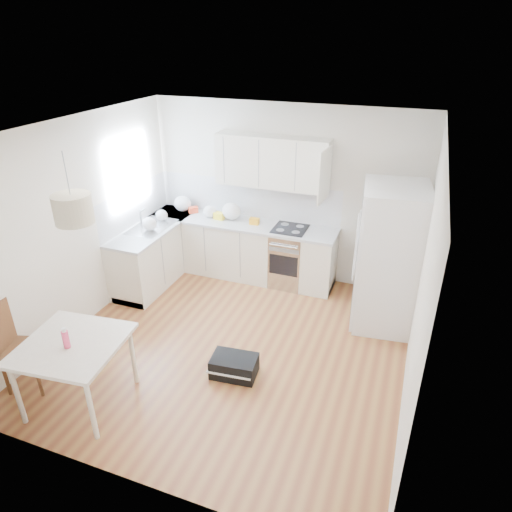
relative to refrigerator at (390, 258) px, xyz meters
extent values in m
plane|color=brown|center=(-1.71, -1.26, -0.96)|extent=(4.20, 4.20, 0.00)
plane|color=white|center=(-1.71, -1.26, 1.74)|extent=(4.20, 4.20, 0.00)
plane|color=white|center=(-1.71, 0.84, 0.39)|extent=(4.20, 0.00, 4.20)
plane|color=white|center=(-3.81, -1.26, 0.39)|extent=(0.00, 4.20, 4.20)
plane|color=white|center=(0.39, -1.26, 0.39)|extent=(0.00, 4.20, 4.20)
cube|color=#BFE0F9|center=(-3.80, -0.11, 0.79)|extent=(0.02, 1.00, 1.00)
cube|color=silver|center=(-2.31, 0.54, -0.52)|extent=(3.00, 0.60, 0.88)
cube|color=silver|center=(-3.51, -0.06, -0.52)|extent=(0.60, 1.80, 0.88)
cube|color=#B4B6B9|center=(-2.31, 0.54, -0.06)|extent=(3.02, 0.64, 0.04)
cube|color=#B4B6B9|center=(-3.51, -0.06, -0.06)|extent=(0.64, 1.82, 0.04)
cube|color=white|center=(-2.31, 0.83, 0.25)|extent=(3.00, 0.01, 0.58)
cube|color=white|center=(-3.80, -0.06, 0.25)|extent=(0.01, 1.80, 0.58)
cube|color=silver|center=(-1.86, 0.68, 0.92)|extent=(1.70, 0.32, 0.75)
cube|color=beige|center=(-2.84, -2.71, -0.20)|extent=(1.08, 1.08, 0.04)
cylinder|color=silver|center=(-3.21, -3.17, -0.59)|extent=(0.05, 0.05, 0.73)
cylinder|color=silver|center=(-2.39, -3.08, -0.59)|extent=(0.05, 0.05, 0.73)
cylinder|color=silver|center=(-3.30, -2.34, -0.59)|extent=(0.05, 0.05, 0.73)
cylinder|color=silver|center=(-2.48, -2.26, -0.59)|extent=(0.05, 0.05, 0.73)
cylinder|color=#E03E63|center=(-2.83, -2.78, -0.07)|extent=(0.07, 0.07, 0.23)
cube|color=black|center=(-1.47, -1.75, -0.84)|extent=(0.55, 0.39, 0.24)
cylinder|color=beige|center=(-2.66, -2.54, 1.22)|extent=(0.40, 0.40, 0.27)
ellipsoid|color=white|center=(-3.38, 0.64, 0.09)|extent=(0.28, 0.24, 0.26)
ellipsoid|color=white|center=(-2.84, 0.55, 0.06)|extent=(0.22, 0.18, 0.20)
ellipsoid|color=white|center=(-2.49, 0.59, 0.10)|extent=(0.30, 0.26, 0.27)
ellipsoid|color=white|center=(-3.50, 0.17, 0.05)|extent=(0.19, 0.16, 0.17)
ellipsoid|color=white|center=(-3.46, -0.24, 0.07)|extent=(0.22, 0.19, 0.20)
cube|color=orange|center=(-2.08, 0.53, 0.01)|extent=(0.15, 0.09, 0.10)
cube|color=yellow|center=(-2.67, 0.53, 0.02)|extent=(0.17, 0.12, 0.11)
cube|color=#B93117|center=(-3.18, 0.63, 0.01)|extent=(0.17, 0.16, 0.10)
camera|label=1|loc=(0.21, -5.55, 2.67)|focal=32.00mm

